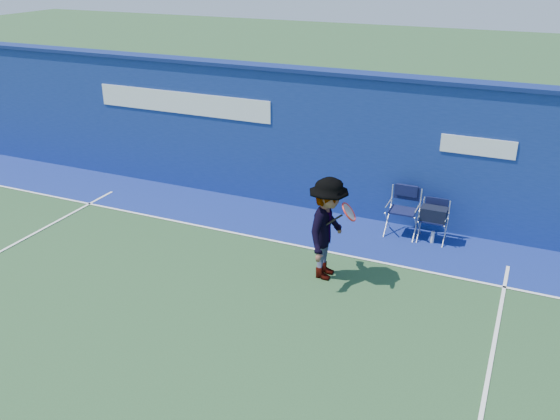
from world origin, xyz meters
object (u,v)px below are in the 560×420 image
at_px(directors_chair_left, 402,220).
at_px(tennis_player, 328,229).
at_px(water_bottle, 433,237).
at_px(directors_chair_right, 433,225).

height_order(directors_chair_left, tennis_player, tennis_player).
bearing_deg(water_bottle, directors_chair_left, 168.37).
xyz_separation_m(directors_chair_left, water_bottle, (0.66, -0.13, -0.20)).
bearing_deg(directors_chair_right, directors_chair_left, 175.83).
distance_m(directors_chair_right, tennis_player, 2.66).
height_order(directors_chair_right, tennis_player, tennis_player).
distance_m(directors_chair_left, tennis_player, 2.43).
relative_size(directors_chair_left, water_bottle, 3.92).
relative_size(directors_chair_left, tennis_player, 0.54).
xyz_separation_m(directors_chair_right, tennis_player, (-1.46, -2.15, 0.58)).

